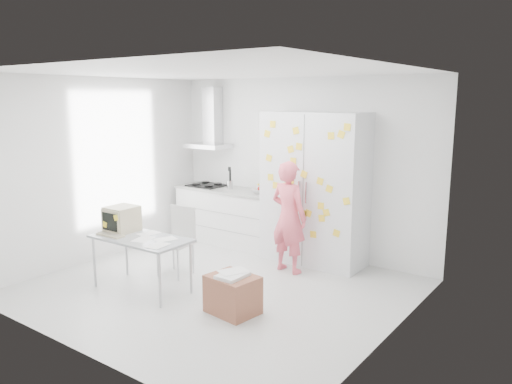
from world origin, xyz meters
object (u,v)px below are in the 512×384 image
Objects in this scene: desk at (128,227)px; person at (289,217)px; chair at (178,236)px; cardboard_box at (233,294)px.

person is at bearing 48.50° from desk.
chair is (-1.17, -0.96, -0.25)m from person.
chair is (0.20, 0.69, -0.24)m from desk.
cardboard_box is at bearing 2.37° from desk.
person reaches higher than desk.
person is 2.63× the size of cardboard_box.
chair is at bearing 157.90° from cardboard_box.
cardboard_box is (1.41, -0.57, -0.30)m from chair.
person is 1.20× the size of desk.
chair is 1.57× the size of cardboard_box.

